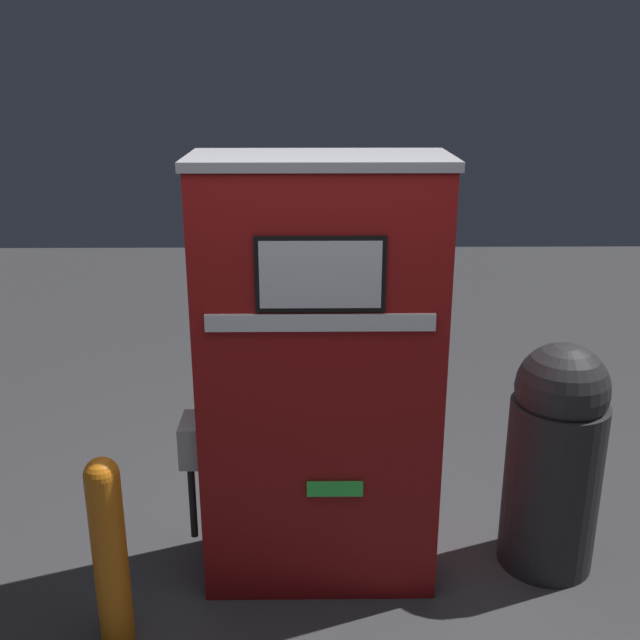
# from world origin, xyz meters

# --- Properties ---
(ground_plane) EXTENTS (14.00, 14.00, 0.00)m
(ground_plane) POSITION_xyz_m (0.00, 0.00, 0.00)
(ground_plane) COLOR #38383A
(gas_pump) EXTENTS (1.15, 0.52, 1.97)m
(gas_pump) POSITION_xyz_m (-0.00, 0.24, 0.99)
(gas_pump) COLOR maroon
(gas_pump) RESTS_ON ground_plane
(safety_bollard) EXTENTS (0.14, 0.14, 0.86)m
(safety_bollard) POSITION_xyz_m (-0.86, -0.23, 0.46)
(safety_bollard) COLOR orange
(safety_bollard) RESTS_ON ground_plane
(trash_bin) EXTENTS (0.45, 0.45, 1.13)m
(trash_bin) POSITION_xyz_m (1.10, 0.28, 0.58)
(trash_bin) COLOR #232326
(trash_bin) RESTS_ON ground_plane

